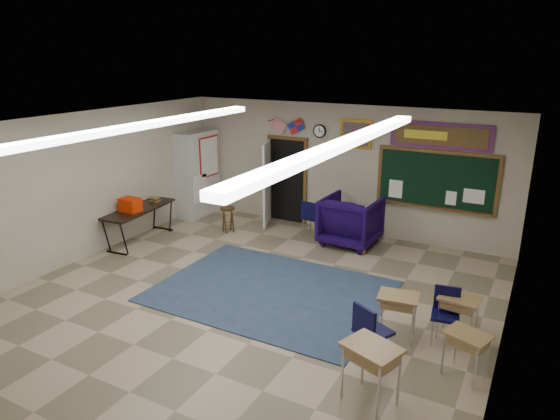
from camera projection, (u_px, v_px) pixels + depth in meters
The scene contains 24 objects.
floor at pixel (237, 308), 8.38m from camera, with size 9.00×9.00×0.00m, color tan.
back_wall at pixel (341, 169), 11.70m from camera, with size 8.00×0.04×3.00m, color #BAB197.
left_wall at pixel (64, 192), 9.75m from camera, with size 0.04×9.00×3.00m, color #BAB197.
right_wall at pixel (508, 275), 6.11m from camera, with size 0.04×9.00×3.00m, color #BAB197.
ceiling at pixel (232, 130), 7.48m from camera, with size 8.00×9.00×0.04m, color silver.
area_rug at pixel (271, 291), 8.96m from camera, with size 4.00×3.00×0.02m, color #31435D.
fluorescent_strips at pixel (232, 133), 7.50m from camera, with size 3.86×6.00×0.10m, color white, non-canonical shape.
doorway at pixel (281, 181), 12.39m from camera, with size 1.10×0.89×2.16m.
chalkboard at pixel (436, 182), 10.68m from camera, with size 2.55×0.14×1.30m.
bulletin_board at pixel (440, 136), 10.39m from camera, with size 2.10×0.05×0.55m.
framed_art_print at pixel (356, 134), 11.26m from camera, with size 0.75×0.05×0.65m.
wall_clock at pixel (320, 131), 11.67m from camera, with size 0.32×0.05×0.32m.
wall_flags at pixel (287, 123), 11.99m from camera, with size 1.16×0.06×0.70m, color red, non-canonical shape.
storage_cabinet at pixel (198, 174), 12.97m from camera, with size 0.59×1.25×2.20m.
wingback_armchair at pixel (351, 221), 11.06m from camera, with size 1.16×1.19×1.09m, color black.
student_chair_reading at pixel (313, 218), 11.55m from camera, with size 0.44×0.44×0.88m, color black, non-canonical shape.
student_chair_desk_a at pixel (373, 333), 6.81m from camera, with size 0.45×0.45×0.90m, color black, non-canonical shape.
student_chair_desk_b at pixel (445, 317), 7.28m from camera, with size 0.41×0.41×0.82m, color black, non-canonical shape.
student_desk_front_left at pixel (397, 314), 7.41m from camera, with size 0.64×0.51×0.70m.
student_desk_front_right at pixel (458, 315), 7.40m from camera, with size 0.60×0.48×0.68m.
student_desk_back_left at pixel (371, 371), 6.00m from camera, with size 0.78×0.69×0.79m.
student_desk_back_right at pixel (466, 353), 6.50m from camera, with size 0.64×0.56×0.65m.
folding_table at pixel (140, 223), 11.25m from camera, with size 0.82×1.95×1.08m.
wooden_stool at pixel (228, 219), 11.87m from camera, with size 0.34×0.34×0.60m.
Camera 1 is at (4.21, -6.24, 4.10)m, focal length 32.00 mm.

